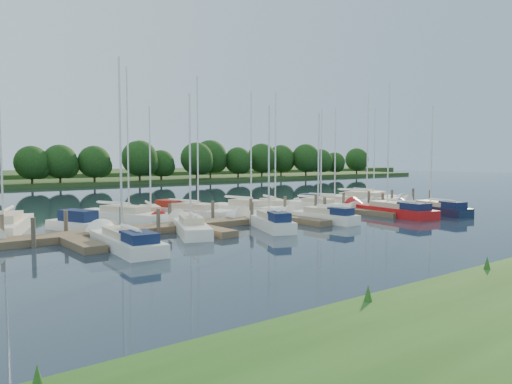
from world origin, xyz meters
TOP-DOWN VIEW (x-y plane):
  - ground at (0.00, 0.00)m, footprint 260.00×260.00m
  - dock at (0.00, 7.31)m, footprint 40.00×6.00m
  - mooring_pilings at (0.00, 8.43)m, footprint 38.24×2.84m
  - far_shore at (0.00, 75.00)m, footprint 180.00×30.00m
  - distant_hill at (0.00, 100.00)m, footprint 220.00×40.00m
  - treeline at (0.18, 62.57)m, footprint 146.12×9.64m
  - sailboat_n_0 at (-18.17, 12.99)m, footprint 4.87×9.05m
  - motorboat at (-14.01, 11.42)m, footprint 3.11×5.30m
  - sailboat_n_2 at (-9.87, 13.72)m, footprint 5.06×9.04m
  - sailboat_n_3 at (-7.64, 14.37)m, footprint 3.25×6.99m
  - sailboat_n_4 at (-4.57, 12.99)m, footprint 4.30×9.03m
  - sailboat_n_5 at (-0.06, 11.84)m, footprint 3.55×8.16m
  - sailboat_n_6 at (3.19, 12.40)m, footprint 4.15×8.46m
  - sailboat_n_7 at (7.53, 11.31)m, footprint 2.86×7.39m
  - sailboat_n_8 at (11.31, 13.38)m, footprint 4.52×7.73m
  - sailboat_n_9 at (15.01, 12.31)m, footprint 4.09×9.17m
  - sailboat_n_10 at (19.23, 14.92)m, footprint 2.02×8.27m
  - sailboat_s_0 at (-14.27, 3.67)m, footprint 2.48×8.18m
  - sailboat_s_1 at (-9.00, 5.84)m, footprint 3.79×6.88m
  - sailboat_s_2 at (-3.75, 4.44)m, footprint 3.43×6.47m
  - sailboat_s_3 at (1.43, 4.81)m, footprint 2.10×6.43m
  - sailboat_s_4 at (9.01, 4.44)m, footprint 3.10×8.98m
  - sailboat_s_5 at (12.86, 2.97)m, footprint 2.92×7.45m

SIDE VIEW (x-z plane):
  - ground at x=0.00m, z-range 0.00..0.00m
  - dock at x=0.00m, z-range 0.00..0.40m
  - sailboat_n_7 at x=7.53m, z-range -4.41..4.96m
  - sailboat_n_3 at x=-7.64m, z-range -4.21..4.76m
  - sailboat_n_6 at x=3.19m, z-range -5.10..5.65m
  - sailboat_n_2 at x=-9.87m, z-range -5.57..6.13m
  - sailboat_s_1 at x=-9.00m, z-range -4.26..4.82m
  - sailboat_n_9 at x=15.01m, z-range -5.55..6.12m
  - sailboat_n_0 at x=-18.17m, z-range -5.58..6.15m
  - sailboat_n_5 at x=-0.06m, z-range -4.97..5.55m
  - far_shore at x=0.00m, z-range 0.00..0.60m
  - sailboat_n_8 at x=11.31m, z-range -4.67..5.28m
  - sailboat_s_0 at x=-14.27m, z-range -4.84..5.47m
  - sailboat_n_10 at x=19.23m, z-range -4.95..5.58m
  - sailboat_s_5 at x=12.86m, z-range -4.42..5.06m
  - sailboat_s_4 at x=9.01m, z-range -5.31..5.96m
  - sailboat_s_3 at x=1.43m, z-range -3.85..4.51m
  - sailboat_n_4 at x=-4.57m, z-range -5.39..6.05m
  - sailboat_s_2 at x=-3.75m, z-range -3.98..4.66m
  - motorboat at x=-14.01m, z-range -0.48..1.18m
  - mooring_pilings at x=0.00m, z-range -0.40..1.60m
  - distant_hill at x=0.00m, z-range 0.00..1.40m
  - treeline at x=0.18m, z-range 0.02..8.33m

